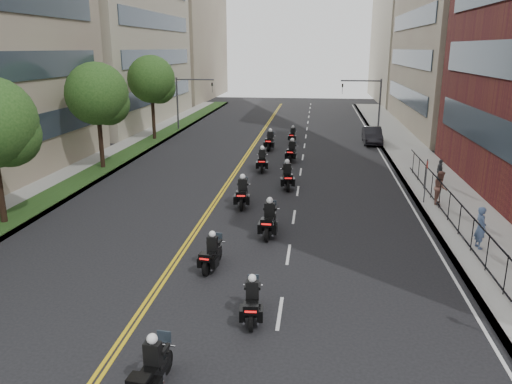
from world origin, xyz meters
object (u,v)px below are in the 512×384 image
Objects in this scene: motorcycle_1 at (252,303)px; pedestrian_b at (440,187)px; motorcycle_0 at (152,371)px; motorcycle_4 at (242,194)px; motorcycle_3 at (269,221)px; motorcycle_9 at (293,136)px; motorcycle_5 at (287,177)px; motorcycle_8 at (270,142)px; motorcycle_6 at (262,161)px; motorcycle_7 at (292,152)px; parked_sedan at (372,135)px; pedestrian_a at (481,228)px; pedestrian_c at (440,171)px; motorcycle_2 at (212,254)px.

motorcycle_1 is 1.13× the size of pedestrian_b.
motorcycle_0 is 0.89× the size of motorcycle_4.
pedestrian_b is (10.96, 1.39, 0.36)m from motorcycle_4.
motorcycle_3 is 24.63m from motorcycle_9.
pedestrian_b is (9.05, 5.69, 0.36)m from motorcycle_3.
motorcycle_5 is 1.00× the size of motorcycle_8.
motorcycle_6 is (-1.74, 12.80, -0.01)m from motorcycle_3.
motorcycle_7 reaches higher than parked_sedan.
motorcycle_5 is at bearing -83.80° from motorcycle_9.
motorcycle_3 is 1.00× the size of motorcycle_4.
pedestrian_b is (-0.24, 6.45, 0.00)m from pedestrian_a.
motorcycle_0 is 0.89× the size of motorcycle_8.
motorcycle_5 is at bearing -76.52° from motorcycle_8.
pedestrian_c is (9.89, -5.80, 0.19)m from motorcycle_7.
motorcycle_9 is at bearing 77.38° from motorcycle_6.
motorcycle_1 is 12.16m from motorcycle_4.
motorcycle_9 is (1.76, 36.23, -0.05)m from motorcycle_0.
pedestrian_a is at bearing 32.82° from motorcycle_1.
motorcycle_5 is 1.21× the size of motorcycle_9.
motorcycle_2 is 0.85× the size of motorcycle_3.
motorcycle_4 is at bearing 57.08° from pedestrian_a.
motorcycle_5 is at bearing -112.65° from parked_sedan.
motorcycle_5 is (2.23, 19.95, 0.08)m from motorcycle_0.
pedestrian_b reaches higher than motorcycle_6.
motorcycle_6 is at bearing 84.95° from motorcycle_4.
motorcycle_0 is at bearing -103.97° from parked_sedan.
motorcycle_9 is at bearing 93.74° from motorcycle_2.
pedestrian_b is (8.87, 13.38, 0.47)m from motorcycle_1.
motorcycle_3 is 9.32m from pedestrian_a.
motorcycle_8 reaches higher than parked_sedan.
parked_sedan is at bearing 55.77° from motorcycle_7.
motorcycle_6 is at bearing -93.17° from motorcycle_9.
parked_sedan is 2.45× the size of pedestrian_a.
motorcycle_9 is at bearing 97.68° from motorcycle_7.
motorcycle_1 is 0.46× the size of parked_sedan.
pedestrian_c reaches higher than parked_sedan.
motorcycle_3 reaches higher than motorcycle_2.
motorcycle_3 is 1.20× the size of motorcycle_9.
pedestrian_a is (11.22, 3.22, 0.46)m from motorcycle_2.
motorcycle_3 is at bearing -85.13° from motorcycle_9.
motorcycle_0 is at bearing -95.26° from motorcycle_6.
pedestrian_c is at bearing -36.99° from motorcycle_8.
motorcycle_1 is 33.26m from parked_sedan.
motorcycle_6 is 0.98× the size of motorcycle_8.
motorcycle_0 is 4.42m from motorcycle_1.
motorcycle_5 is at bearing 57.14° from motorcycle_4.
pedestrian_a is (9.42, -25.39, 0.48)m from motorcycle_9.
motorcycle_6 is 1.31× the size of pedestrian_b.
motorcycle_4 is 1.01× the size of motorcycle_6.
parked_sedan is at bearing 73.29° from motorcycle_1.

